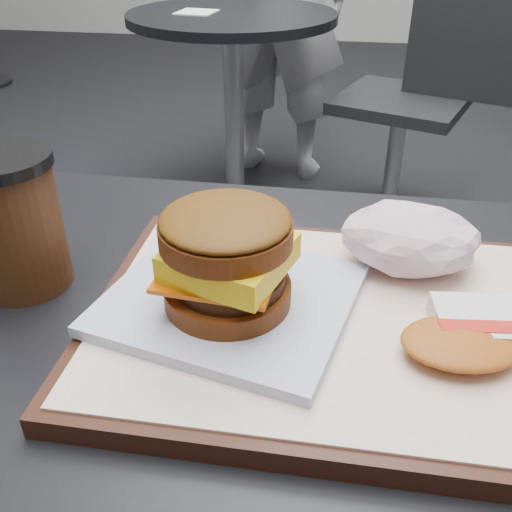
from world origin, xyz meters
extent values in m
cube|color=black|center=(0.00, 0.00, 0.75)|extent=(0.80, 0.60, 0.04)
cube|color=black|center=(0.05, 0.03, 0.78)|extent=(0.38, 0.28, 0.02)
cube|color=silver|center=(0.05, 0.03, 0.79)|extent=(0.36, 0.26, 0.00)
cube|color=silver|center=(-0.03, 0.03, 0.80)|extent=(0.22, 0.21, 0.01)
cylinder|color=#622C0E|center=(-0.03, 0.02, 0.81)|extent=(0.12, 0.12, 0.02)
cylinder|color=#321607|center=(-0.03, 0.02, 0.82)|extent=(0.10, 0.10, 0.01)
cube|color=#CB5306|center=(-0.04, 0.03, 0.83)|extent=(0.10, 0.10, 0.00)
cube|color=yellow|center=(-0.03, 0.02, 0.84)|extent=(0.10, 0.10, 0.02)
cylinder|color=#652E0E|center=(-0.03, 0.02, 0.86)|extent=(0.12, 0.12, 0.02)
ellipsoid|color=#61390D|center=(-0.03, 0.02, 0.87)|extent=(0.12, 0.12, 0.02)
cube|color=silver|center=(0.17, 0.03, 0.80)|extent=(0.10, 0.06, 0.02)
cube|color=red|center=(0.17, 0.01, 0.81)|extent=(0.09, 0.02, 0.00)
ellipsoid|color=#BC651E|center=(0.14, 0.00, 0.80)|extent=(0.09, 0.07, 0.01)
cylinder|color=#3D200E|center=(-0.23, 0.06, 0.83)|extent=(0.08, 0.08, 0.12)
cylinder|color=black|center=(-0.35, 1.65, 0.01)|extent=(0.44, 0.44, 0.02)
cylinder|color=#A5A5AA|center=(-0.35, 1.65, 0.37)|extent=(0.07, 0.07, 0.70)
cylinder|color=black|center=(-0.35, 1.65, 0.73)|extent=(0.70, 0.70, 0.03)
cube|color=white|center=(-0.46, 1.61, 0.75)|extent=(0.13, 0.13, 0.00)
cylinder|color=#ADADB2|center=(0.24, 1.71, 0.22)|extent=(0.06, 0.06, 0.44)
cube|color=black|center=(0.24, 1.71, 0.46)|extent=(0.54, 0.54, 0.04)
cube|color=black|center=(0.43, 1.71, 0.68)|extent=(0.39, 0.17, 0.40)
camera|label=1|loc=(0.05, -0.33, 1.07)|focal=40.00mm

